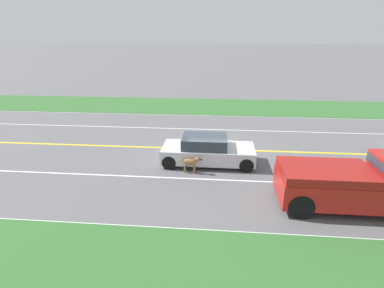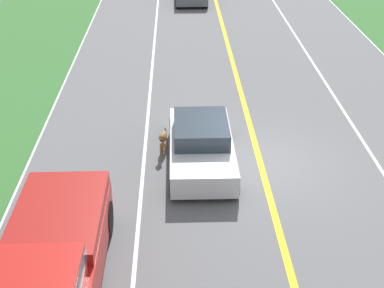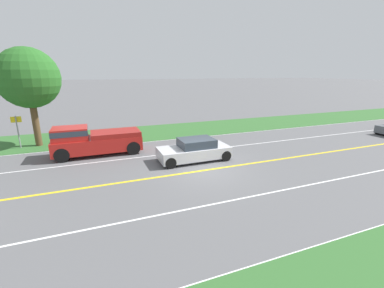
# 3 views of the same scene
# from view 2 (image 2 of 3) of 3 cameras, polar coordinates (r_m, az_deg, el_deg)

# --- Properties ---
(ground_plane) EXTENTS (400.00, 400.00, 0.00)m
(ground_plane) POSITION_cam_2_polar(r_m,az_deg,el_deg) (16.19, 7.28, -1.99)
(ground_plane) COLOR #5B5B5E
(centre_divider_line) EXTENTS (0.18, 160.00, 0.01)m
(centre_divider_line) POSITION_cam_2_polar(r_m,az_deg,el_deg) (16.18, 7.28, -1.98)
(centre_divider_line) COLOR yellow
(centre_divider_line) RESTS_ON ground
(lane_edge_line_right) EXTENTS (0.14, 160.00, 0.01)m
(lane_edge_line_right) POSITION_cam_2_polar(r_m,az_deg,el_deg) (16.61, -17.33, -2.31)
(lane_edge_line_right) COLOR white
(lane_edge_line_right) RESTS_ON ground
(lane_dash_same_dir) EXTENTS (0.10, 160.00, 0.01)m
(lane_dash_same_dir) POSITION_cam_2_polar(r_m,az_deg,el_deg) (16.02, -5.19, -2.20)
(lane_dash_same_dir) COLOR white
(lane_dash_same_dir) RESTS_ON ground
(lane_dash_oncoming) EXTENTS (0.10, 160.00, 0.01)m
(lane_dash_oncoming) POSITION_cam_2_polar(r_m,az_deg,el_deg) (17.08, 18.97, -1.69)
(lane_dash_oncoming) COLOR white
(lane_dash_oncoming) RESTS_ON ground
(ego_car) EXTENTS (1.88, 4.24, 1.31)m
(ego_car) POSITION_cam_2_polar(r_m,az_deg,el_deg) (15.76, 0.98, -0.05)
(ego_car) COLOR silver
(ego_car) RESTS_ON ground
(dog) EXTENTS (0.29, 1.05, 0.79)m
(dog) POSITION_cam_2_polar(r_m,az_deg,el_deg) (16.37, -3.08, 0.64)
(dog) COLOR olive
(dog) RESTS_ON ground
(pickup_truck) EXTENTS (2.00, 5.33, 1.87)m
(pickup_truck) POSITION_cam_2_polar(r_m,az_deg,el_deg) (11.33, -15.13, -12.77)
(pickup_truck) COLOR red
(pickup_truck) RESTS_ON ground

